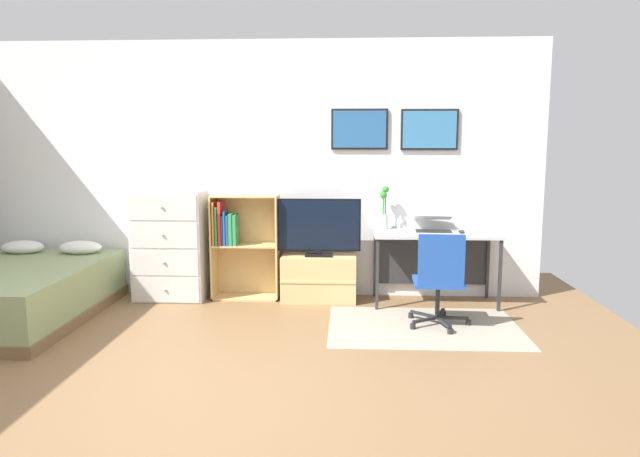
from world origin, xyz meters
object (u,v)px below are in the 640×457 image
at_px(bookshelf, 239,240).
at_px(desk, 434,245).
at_px(dresser, 170,245).
at_px(television, 319,227).
at_px(tv_stand, 319,278).
at_px(computer_mouse, 462,232).
at_px(laptop, 433,225).
at_px(bamboo_vase, 384,209).
at_px(office_chair, 439,278).
at_px(wine_glass, 400,220).
at_px(bed, 14,293).

distance_m(bookshelf, desk, 2.04).
distance_m(dresser, television, 1.57).
bearing_deg(desk, tv_stand, 179.96).
bearing_deg(desk, computer_mouse, -21.76).
xyz_separation_m(laptop, bamboo_vase, (-0.50, 0.10, 0.15)).
xyz_separation_m(dresser, office_chair, (2.67, -0.85, -0.12)).
bearing_deg(wine_glass, dresser, 177.30).
height_order(bookshelf, laptop, bookshelf).
height_order(television, office_chair, television).
relative_size(television, desk, 0.69).
bearing_deg(laptop, television, -174.25).
distance_m(desk, computer_mouse, 0.32).
height_order(bed, bookshelf, bookshelf).
bearing_deg(laptop, bookshelf, -177.28).
distance_m(television, laptop, 1.17).
height_order(dresser, computer_mouse, dresser).
bearing_deg(dresser, computer_mouse, -1.67).
bearing_deg(bookshelf, dresser, -174.14).
xyz_separation_m(dresser, computer_mouse, (3.00, -0.09, 0.18)).
relative_size(bookshelf, laptop, 2.51).
bearing_deg(computer_mouse, wine_glass, -177.67).
xyz_separation_m(television, laptop, (1.17, 0.04, 0.03)).
bearing_deg(wine_glass, bed, -169.41).
distance_m(dresser, bookshelf, 0.72).
height_order(dresser, tv_stand, dresser).
bearing_deg(computer_mouse, bed, -170.60).
relative_size(laptop, computer_mouse, 4.22).
xyz_separation_m(television, office_chair, (1.11, -0.84, -0.32)).
bearing_deg(television, computer_mouse, -3.18).
xyz_separation_m(dresser, television, (1.56, -0.01, 0.20)).
height_order(dresser, wine_glass, dresser).
distance_m(television, desk, 1.20).
distance_m(bed, office_chair, 3.92).
height_order(bed, dresser, dresser).
bearing_deg(bed, dresser, 31.76).
distance_m(tv_stand, bamboo_vase, 0.99).
xyz_separation_m(desk, bamboo_vase, (-0.51, 0.11, 0.35)).
bearing_deg(wine_glass, laptop, 21.96).
bearing_deg(office_chair, computer_mouse, 69.42).
distance_m(bookshelf, tv_stand, 0.93).
bearing_deg(bed, computer_mouse, 8.72).
distance_m(desk, bamboo_vase, 0.63).
bearing_deg(office_chair, tv_stand, 145.15).
bearing_deg(bookshelf, tv_stand, -3.92).
height_order(bed, desk, desk).
height_order(bamboo_vase, wine_glass, bamboo_vase).
relative_size(bed, laptop, 4.62).
height_order(bed, bamboo_vase, bamboo_vase).
bearing_deg(dresser, tv_stand, 0.55).
relative_size(desk, computer_mouse, 12.02).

